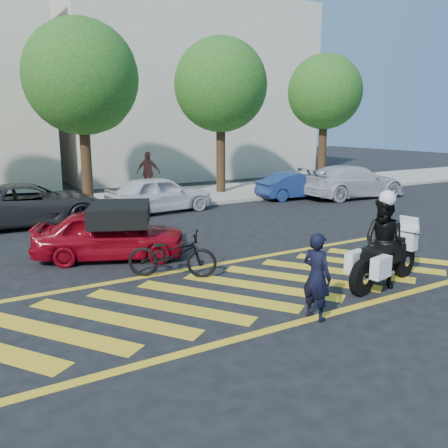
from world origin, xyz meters
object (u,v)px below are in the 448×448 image
parked_mid_right (160,194)px  parked_right (296,186)px  bicycle (172,254)px  officer_bike (317,276)px  police_motorcycle (384,259)px  parked_far_right (353,182)px  officer_moto (384,243)px  parked_mid_left (31,204)px  red_convertible (110,234)px

parked_mid_right → parked_right: 6.79m
parked_right → bicycle: bearing=131.9°
officer_bike → police_motorcycle: bearing=-88.2°
bicycle → parked_far_right: parked_far_right is taller
officer_bike → parked_mid_right: 11.23m
officer_bike → officer_moto: size_ratio=0.83×
bicycle → parked_right: 12.28m
parked_far_right → parked_mid_right: bearing=87.3°
parked_mid_right → parked_right: size_ratio=1.14×
bicycle → parked_right: size_ratio=0.55×
officer_moto → parked_mid_left: officer_moto is taller
police_motorcycle → parked_far_right: bearing=35.2°
officer_bike → parked_right: 13.89m
officer_bike → police_motorcycle: officer_bike is taller
police_motorcycle → officer_moto: officer_moto is taller
police_motorcycle → parked_right: parked_right is taller
police_motorcycle → bicycle: bearing=129.6°
parked_mid_left → red_convertible: bearing=-165.1°
bicycle → officer_moto: size_ratio=1.06×
parked_right → parked_mid_left: bearing=93.7°
bicycle → parked_mid_left: bearing=48.2°
parked_right → police_motorcycle: bearing=154.1°
officer_bike → bicycle: (-1.24, 3.49, -0.26)m
officer_bike → parked_far_right: size_ratio=0.31×
red_convertible → parked_far_right: parked_far_right is taller
officer_moto → parked_far_right: (8.54, 9.30, -0.21)m
parked_mid_left → parked_mid_right: size_ratio=1.24×
officer_bike → parked_far_right: (10.97, 9.91, -0.04)m
bicycle → parked_mid_left: size_ratio=0.39×
officer_bike → parked_right: (8.47, 11.01, -0.19)m
officer_bike → officer_moto: (2.43, 0.61, 0.17)m
bicycle → officer_moto: 4.69m
police_motorcycle → red_convertible: 6.75m
red_convertible → parked_far_right: bearing=-48.4°
officer_moto → parked_far_right: size_ratio=0.37×
parked_mid_left → parked_mid_right: (4.78, 0.00, -0.01)m
red_convertible → parked_right: 11.76m
parked_mid_right → parked_far_right: bearing=-102.3°
officer_bike → parked_mid_right: bearing=-20.5°
police_motorcycle → parked_right: 12.03m
officer_bike → bicycle: 3.72m
red_convertible → parked_far_right: 13.65m
officer_bike → red_convertible: officer_bike is taller
officer_moto → parked_far_right: officer_moto is taller
officer_bike → police_motorcycle: 2.53m
bicycle → parked_far_right: (12.21, 6.41, 0.22)m
officer_moto → police_motorcycle: bearing=51.8°
bicycle → parked_mid_right: (2.93, 7.61, 0.18)m
red_convertible → parked_right: red_convertible is taller
parked_right → parked_far_right: (2.50, -1.10, 0.15)m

